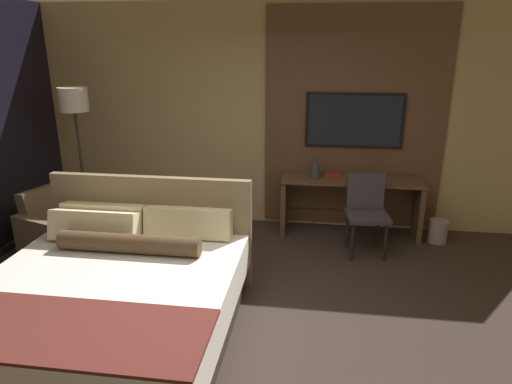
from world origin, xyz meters
name	(u,v)px	position (x,y,z in m)	size (l,w,h in m)	color
ground_plane	(241,336)	(0.00, 0.00, 0.00)	(16.00, 16.00, 0.00)	#332823
wall_back_tv_panel	(285,118)	(0.13, 2.59, 1.40)	(7.20, 0.09, 2.80)	tan
bed	(112,298)	(-1.05, -0.10, 0.33)	(2.01, 2.11, 1.10)	#33281E
desk	(350,196)	(0.99, 2.33, 0.49)	(1.71, 0.48, 0.73)	brown
tv	(354,120)	(0.99, 2.52, 1.41)	(1.19, 0.04, 0.67)	black
desk_chair	(366,206)	(1.13, 1.81, 0.55)	(0.50, 0.50, 0.91)	#38333D
armchair_by_window	(63,234)	(-2.24, 1.20, 0.27)	(0.90, 0.92, 0.78)	brown
floor_lamp	(75,112)	(-2.31, 1.88, 1.54)	(0.34, 0.34, 1.82)	#282623
vase_tall	(316,165)	(0.54, 2.27, 0.90)	(0.14, 0.14, 0.33)	#333338
book	(333,175)	(0.76, 2.36, 0.75)	(0.23, 0.17, 0.03)	maroon
waste_bin	(438,231)	(2.05, 2.18, 0.14)	(0.22, 0.22, 0.28)	gray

